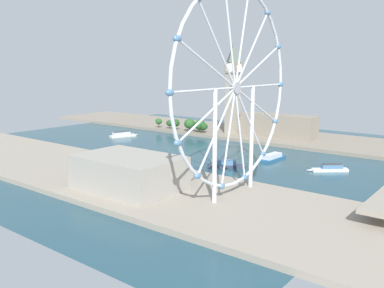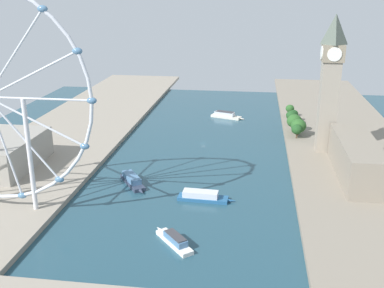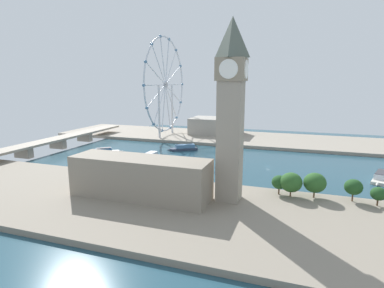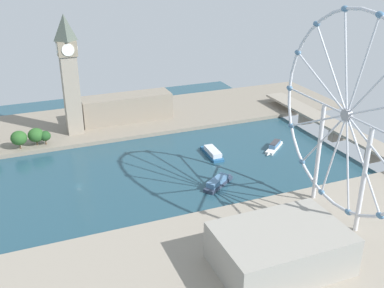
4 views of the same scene
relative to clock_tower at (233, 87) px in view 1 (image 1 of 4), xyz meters
name	(u,v)px [view 1 (image 1 of 4)]	position (x,y,z in m)	size (l,w,h in m)	color
ground_plane	(169,147)	(87.42, -11.98, -51.57)	(383.62, 383.62, 0.00)	#234756
riverbank_left	(233,131)	(-19.39, -11.98, -50.07)	(90.00, 520.00, 3.00)	gray
riverbank_right	(71,168)	(194.23, -11.98, -50.07)	(90.00, 520.00, 3.00)	gray
clock_tower	(233,87)	(0.00, 0.00, 0.00)	(15.05, 15.05, 93.52)	gray
parliament_block	(278,125)	(-12.68, 46.30, -37.48)	(22.00, 76.60, 22.19)	gray
tree_row_embankment	(188,124)	(17.13, -46.15, -40.70)	(14.23, 71.30, 13.84)	#513823
ferris_wheel	(235,89)	(178.85, 115.66, 9.23)	(110.50, 3.20, 112.41)	silver
riverside_hall	(128,172)	(207.44, 62.16, -38.90)	(40.23, 59.99, 19.35)	gray
tour_boat_0	(330,168)	(83.93, 135.44, -49.44)	(21.93, 24.91, 5.37)	white
tour_boat_1	(122,135)	(75.46, -87.39, -49.17)	(31.98, 16.49, 5.74)	beige
tour_boat_2	(225,164)	(120.62, 71.35, -49.16)	(21.09, 27.58, 5.63)	#2D384C
tour_boat_3	(273,157)	(76.63, 87.07, -49.34)	(32.86, 9.51, 5.20)	#235684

